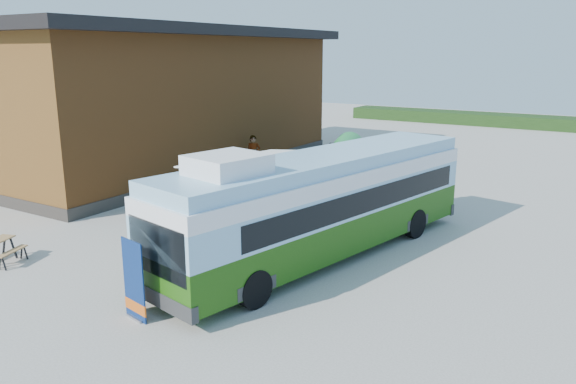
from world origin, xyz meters
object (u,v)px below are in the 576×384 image
Objects in this scene: bus at (322,201)px; slurry_tanker at (346,153)px; person_a at (254,154)px; person_b at (331,161)px; banner at (134,287)px.

bus is 12.30m from slurry_tanker.
person_a is 4.30m from person_b.
bus reaches higher than person_b.
person_b is 0.37× the size of slurry_tanker.
person_a is 4.85m from slurry_tanker.
banner reaches higher than person_b.
banner is 16.16m from person_b.
person_a is at bearing 127.35° from banner.
person_a reaches higher than person_b.
person_b is at bearing -111.87° from slurry_tanker.
person_a reaches higher than slurry_tanker.
banner is 0.39× the size of slurry_tanker.
bus is 10.89m from person_b.
bus reaches higher than banner.
bus is at bearing -87.20° from slurry_tanker.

